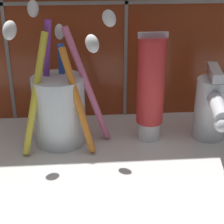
% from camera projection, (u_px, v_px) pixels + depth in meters
% --- Properties ---
extents(sink_counter, '(0.71, 0.34, 0.02)m').
position_uv_depth(sink_counter, '(125.00, 179.00, 0.46)').
color(sink_counter, silver).
rests_on(sink_counter, ground).
extents(toothbrush_cup, '(0.14, 0.10, 0.19)m').
position_uv_depth(toothbrush_cup, '(60.00, 105.00, 0.51)').
color(toothbrush_cup, silver).
rests_on(toothbrush_cup, sink_counter).
extents(toothpaste_tube, '(0.04, 0.04, 0.15)m').
position_uv_depth(toothpaste_tube, '(151.00, 88.00, 0.51)').
color(toothpaste_tube, white).
rests_on(toothpaste_tube, sink_counter).
extents(sink_faucet, '(0.05, 0.13, 0.10)m').
position_uv_depth(sink_faucet, '(212.00, 107.00, 0.52)').
color(sink_faucet, silver).
rests_on(sink_faucet, sink_counter).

